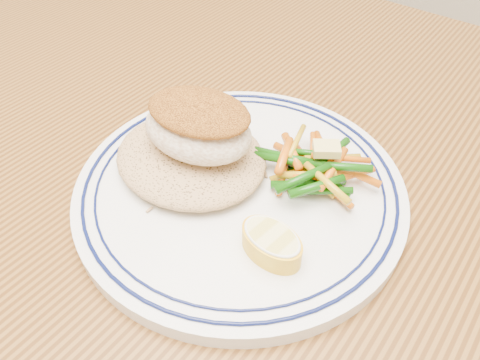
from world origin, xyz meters
name	(u,v)px	position (x,y,z in m)	size (l,w,h in m)	color
dining_table	(284,256)	(0.00, 0.00, 0.65)	(1.50, 0.90, 0.75)	#4D2C0F
plate	(240,188)	(-0.04, -0.03, 0.76)	(0.30, 0.30, 0.02)	silver
rice_pilaf	(191,155)	(-0.09, -0.04, 0.78)	(0.15, 0.13, 0.03)	#A88254
fish_fillet	(198,125)	(-0.08, -0.03, 0.81)	(0.11, 0.09, 0.05)	beige
vegetable_pile	(314,167)	(0.01, 0.02, 0.78)	(0.11, 0.10, 0.03)	#114909
butter_pat	(327,149)	(0.02, 0.02, 0.80)	(0.02, 0.02, 0.01)	#DDC96C
lemon_wedge	(272,243)	(0.03, -0.08, 0.78)	(0.06, 0.06, 0.02)	yellow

